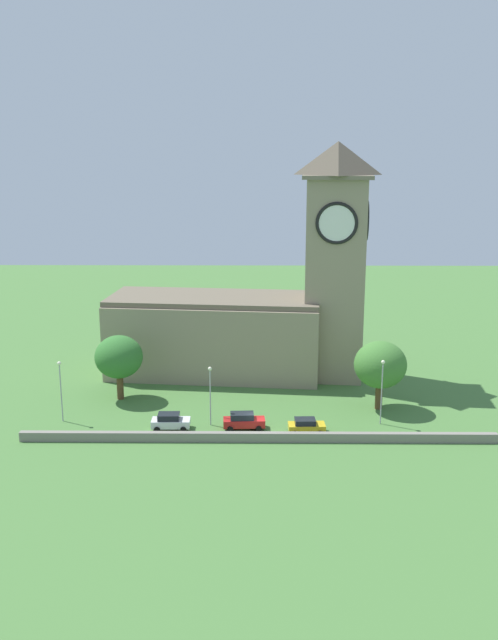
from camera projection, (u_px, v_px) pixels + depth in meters
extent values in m
plane|color=#477538|center=(257.00, 387.00, 90.73)|extent=(200.00, 200.00, 0.00)
cube|color=gray|center=(215.00, 337.00, 95.95)|extent=(29.71, 14.89, 10.18)
cube|color=#675C4A|center=(214.00, 299.00, 94.66)|extent=(29.61, 13.92, 0.70)
cube|color=gray|center=(334.00, 281.00, 92.31)|extent=(8.36, 8.36, 26.70)
cube|color=#736753|center=(338.00, 177.00, 89.09)|extent=(9.70, 9.70, 0.50)
pyramid|color=brown|center=(338.00, 158.00, 88.53)|extent=(8.78, 8.78, 4.21)
cylinder|color=white|center=(337.00, 223.00, 86.66)|extent=(4.89, 0.60, 4.90)
torus|color=black|center=(337.00, 223.00, 86.66)|extent=(5.36, 0.96, 5.34)
cylinder|color=white|center=(366.00, 221.00, 90.01)|extent=(0.60, 4.89, 4.90)
torus|color=black|center=(366.00, 221.00, 90.01)|extent=(0.96, 5.36, 5.34)
cube|color=gray|center=(258.00, 437.00, 73.69)|extent=(50.86, 0.70, 1.04)
cube|color=silver|center=(171.00, 423.00, 76.96)|extent=(4.29, 1.95, 0.83)
cube|color=#1E232B|center=(169.00, 416.00, 76.78)|extent=(2.41, 1.69, 0.66)
cylinder|color=black|center=(185.00, 423.00, 77.98)|extent=(0.67, 0.35, 0.67)
cylinder|color=black|center=(183.00, 430.00, 76.16)|extent=(0.67, 0.35, 0.67)
cylinder|color=black|center=(159.00, 423.00, 77.96)|extent=(0.67, 0.35, 0.67)
cylinder|color=black|center=(157.00, 430.00, 76.14)|extent=(0.67, 0.35, 0.67)
cube|color=red|center=(244.00, 422.00, 77.05)|extent=(4.71, 2.01, 0.85)
cube|color=#1E232B|center=(242.00, 416.00, 76.86)|extent=(2.67, 1.68, 0.68)
cylinder|color=black|center=(258.00, 423.00, 78.07)|extent=(0.70, 0.35, 0.68)
cylinder|color=black|center=(259.00, 429.00, 76.37)|extent=(0.70, 0.35, 0.68)
cylinder|color=black|center=(230.00, 423.00, 77.93)|extent=(0.70, 0.35, 0.68)
cylinder|color=black|center=(230.00, 429.00, 76.23)|extent=(0.70, 0.35, 0.68)
cube|color=gold|center=(307.00, 427.00, 75.97)|extent=(4.09, 1.95, 0.75)
cube|color=#1E232B|center=(305.00, 421.00, 75.81)|extent=(2.31, 1.67, 0.59)
cylinder|color=black|center=(318.00, 427.00, 76.97)|extent=(0.61, 0.35, 0.60)
cylinder|color=black|center=(320.00, 433.00, 75.23)|extent=(0.61, 0.35, 0.60)
cylinder|color=black|center=(293.00, 427.00, 76.89)|extent=(0.61, 0.35, 0.60)
cylinder|color=black|center=(295.00, 434.00, 75.15)|extent=(0.61, 0.35, 0.60)
cylinder|color=#9EA0A5|center=(61.00, 393.00, 78.66)|extent=(0.14, 0.14, 6.71)
sphere|color=#F4EFCC|center=(59.00, 363.00, 77.81)|extent=(0.44, 0.44, 0.44)
cylinder|color=#9EA0A5|center=(210.00, 398.00, 77.54)|extent=(0.14, 0.14, 6.45)
sphere|color=#F4EFCC|center=(210.00, 369.00, 76.73)|extent=(0.44, 0.44, 0.44)
cylinder|color=#9EA0A5|center=(382.00, 394.00, 77.81)|extent=(0.14, 0.14, 7.11)
sphere|color=#F4EFCC|center=(383.00, 362.00, 76.91)|extent=(0.44, 0.44, 0.44)
cylinder|color=brown|center=(120.00, 386.00, 86.24)|extent=(0.83, 0.83, 3.26)
ellipsoid|color=#33702D|center=(119.00, 357.00, 85.33)|extent=(5.91, 5.91, 5.32)
cylinder|color=brown|center=(379.00, 396.00, 82.93)|extent=(0.87, 0.87, 3.19)
ellipsoid|color=#427A33|center=(380.00, 365.00, 82.00)|extent=(6.23, 6.23, 5.61)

